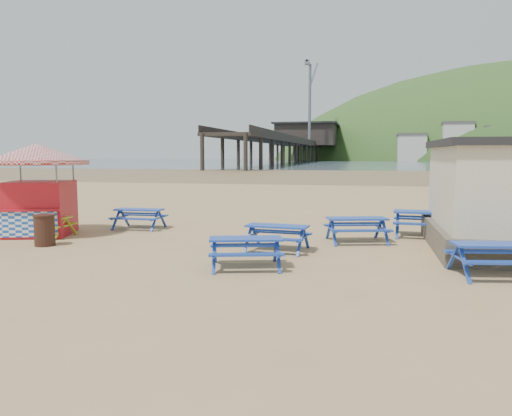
% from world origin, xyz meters
% --- Properties ---
extents(ground, '(400.00, 400.00, 0.00)m').
position_xyz_m(ground, '(0.00, 0.00, 0.00)').
color(ground, tan).
rests_on(ground, ground).
extents(wet_sand, '(400.00, 400.00, 0.00)m').
position_xyz_m(wet_sand, '(0.00, 55.00, 0.00)').
color(wet_sand, brown).
rests_on(wet_sand, ground).
extents(sea, '(400.00, 400.00, 0.00)m').
position_xyz_m(sea, '(0.00, 170.00, 0.01)').
color(sea, '#43535F').
rests_on(sea, ground).
extents(picnic_table_blue_a, '(1.76, 1.43, 0.73)m').
position_xyz_m(picnic_table_blue_a, '(-3.26, 2.69, 0.37)').
color(picnic_table_blue_a, '#1A3CA6').
rests_on(picnic_table_blue_a, ground).
extents(picnic_table_blue_b, '(2.17, 1.91, 0.77)m').
position_xyz_m(picnic_table_blue_b, '(4.65, 1.48, 0.39)').
color(picnic_table_blue_b, '#1A3CA6').
rests_on(picnic_table_blue_b, ground).
extents(picnic_table_blue_c, '(2.16, 1.79, 0.86)m').
position_xyz_m(picnic_table_blue_c, '(6.86, 3.03, 0.43)').
color(picnic_table_blue_c, '#1A3CA6').
rests_on(picnic_table_blue_c, ground).
extents(picnic_table_blue_d, '(1.89, 1.58, 0.73)m').
position_xyz_m(picnic_table_blue_d, '(2.46, -0.40, 0.37)').
color(picnic_table_blue_d, '#1A3CA6').
rests_on(picnic_table_blue_d, ground).
extents(picnic_table_blue_e, '(2.06, 1.82, 0.73)m').
position_xyz_m(picnic_table_blue_e, '(2.09, -2.66, 0.37)').
color(picnic_table_blue_e, '#1A3CA6').
rests_on(picnic_table_blue_e, ground).
extents(picnic_table_blue_f, '(2.02, 1.74, 0.76)m').
position_xyz_m(picnic_table_blue_f, '(7.75, -2.33, 0.38)').
color(picnic_table_blue_f, '#1A3CA6').
rests_on(picnic_table_blue_f, ground).
extents(picnic_table_yellow, '(1.62, 1.31, 0.68)m').
position_xyz_m(picnic_table_yellow, '(-5.49, 0.35, 0.34)').
color(picnic_table_yellow, '#9CCB26').
rests_on(picnic_table_yellow, ground).
extents(ice_cream_kiosk, '(4.31, 4.31, 3.11)m').
position_xyz_m(ice_cream_kiosk, '(-5.93, 0.62, 1.95)').
color(ice_cream_kiosk, '#B51421').
rests_on(ice_cream_kiosk, ground).
extents(litter_bin, '(0.64, 0.64, 0.94)m').
position_xyz_m(litter_bin, '(-4.50, -1.13, 0.48)').
color(litter_bin, '#3A1F16').
rests_on(litter_bin, ground).
extents(pier, '(24.00, 220.00, 39.29)m').
position_xyz_m(pier, '(-17.99, 178.23, 5.46)').
color(pier, black).
rests_on(pier, ground).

